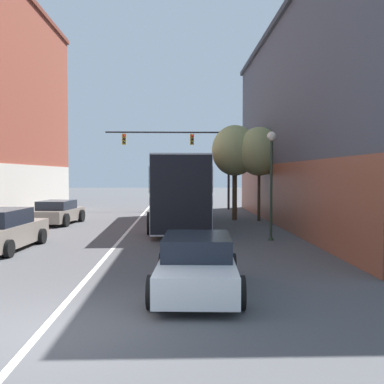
% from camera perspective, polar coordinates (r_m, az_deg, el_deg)
% --- Properties ---
extents(ground_plane, '(160.00, 160.00, 0.00)m').
position_cam_1_polar(ground_plane, '(8.29, -18.78, -16.59)').
color(ground_plane, '#4C4C4F').
extents(lane_center_line, '(0.14, 42.15, 0.01)m').
position_cam_1_polar(lane_center_line, '(22.84, -7.67, -4.41)').
color(lane_center_line, silver).
rests_on(lane_center_line, ground_plane).
extents(building_right_storefront, '(9.59, 25.33, 10.77)m').
position_cam_1_polar(building_right_storefront, '(25.36, 21.06, 8.58)').
color(building_right_storefront, '#4C515B').
rests_on(building_right_storefront, ground_plane).
extents(bus, '(3.05, 11.66, 3.49)m').
position_cam_1_polar(bus, '(23.26, -1.88, 0.55)').
color(bus, '#B7B7BC').
rests_on(bus, ground_plane).
extents(hatchback_foreground, '(2.10, 4.07, 1.27)m').
position_cam_1_polar(hatchback_foreground, '(10.23, 0.63, -9.26)').
color(hatchback_foreground, silver).
rests_on(hatchback_foreground, ground_plane).
extents(parked_car_left_near, '(2.28, 4.06, 1.26)m').
position_cam_1_polar(parked_car_left_near, '(24.92, -16.67, -2.52)').
color(parked_car_left_near, slate).
rests_on(parked_car_left_near, ground_plane).
extents(parked_car_left_mid, '(2.13, 4.74, 1.45)m').
position_cam_1_polar(parked_car_left_mid, '(17.07, -23.00, -4.56)').
color(parked_car_left_mid, slate).
rests_on(parked_car_left_mid, ground_plane).
extents(traffic_signal_gantry, '(9.29, 0.36, 6.08)m').
position_cam_1_polar(traffic_signal_gantry, '(33.70, -0.22, 5.38)').
color(traffic_signal_gantry, black).
rests_on(traffic_signal_gantry, ground_plane).
extents(street_lamp, '(0.37, 0.37, 4.36)m').
position_cam_1_polar(street_lamp, '(18.26, 10.04, 2.68)').
color(street_lamp, '#233323').
rests_on(street_lamp, ground_plane).
extents(street_tree_near, '(2.65, 2.39, 5.49)m').
position_cam_1_polar(street_tree_near, '(26.14, 5.45, 5.21)').
color(street_tree_near, '#4C3823').
rests_on(street_tree_near, ground_plane).
extents(street_tree_far, '(2.51, 2.26, 5.33)m').
position_cam_1_polar(street_tree_far, '(25.77, 8.52, 5.10)').
color(street_tree_far, '#3D2D1E').
rests_on(street_tree_far, ground_plane).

